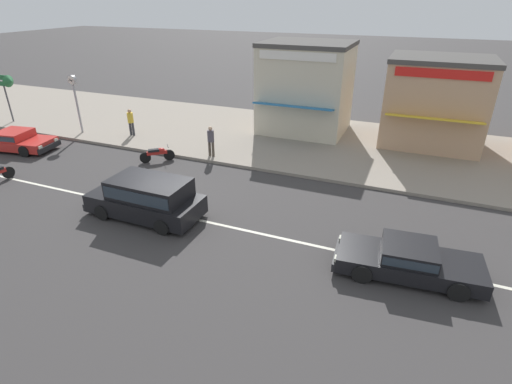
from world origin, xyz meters
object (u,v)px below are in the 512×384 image
object	(u,v)px
motorcycle_0	(157,154)
street_clock	(75,92)
sedan_red_4	(15,140)
minivan_black_0	(147,196)
sedan_black_3	(408,259)
pedestrian_near_clock	(131,120)
shopfront_far_kios	(306,88)
shopfront_mid_block	(435,102)
pedestrian_mid_kerb	(211,139)
arrow_signboard	(9,83)

from	to	relation	value
motorcycle_0	street_clock	world-z (taller)	street_clock
sedan_red_4	motorcycle_0	distance (m)	8.46
minivan_black_0	street_clock	world-z (taller)	street_clock
sedan_black_3	pedestrian_near_clock	distance (m)	17.77
sedan_red_4	pedestrian_near_clock	distance (m)	6.26
motorcycle_0	shopfront_far_kios	size ratio (longest dim) A/B	0.27
minivan_black_0	sedan_red_4	xyz separation A→B (m)	(-11.32, 3.40, -0.31)
pedestrian_near_clock	shopfront_mid_block	bearing A→B (deg)	17.72
pedestrian_mid_kerb	arrow_signboard	bearing A→B (deg)	177.80
sedan_red_4	pedestrian_mid_kerb	world-z (taller)	pedestrian_mid_kerb
sedan_black_3	street_clock	bearing A→B (deg)	160.59
street_clock	pedestrian_near_clock	distance (m)	3.64
sedan_black_3	sedan_red_4	distance (m)	21.06
sedan_red_4	motorcycle_0	xyz separation A→B (m)	(8.33, 1.48, -0.12)
motorcycle_0	shopfront_far_kios	bearing A→B (deg)	53.77
sedan_red_4	motorcycle_0	world-z (taller)	sedan_red_4
minivan_black_0	shopfront_far_kios	world-z (taller)	shopfront_far_kios
pedestrian_near_clock	pedestrian_mid_kerb	distance (m)	6.14
pedestrian_near_clock	pedestrian_mid_kerb	bearing A→B (deg)	-11.59
motorcycle_0	pedestrian_mid_kerb	distance (m)	2.84
shopfront_mid_block	shopfront_far_kios	size ratio (longest dim) A/B	1.00
arrow_signboard	pedestrian_near_clock	world-z (taller)	arrow_signboard
motorcycle_0	street_clock	distance (m)	7.45
motorcycle_0	pedestrian_near_clock	bearing A→B (deg)	144.07
shopfront_mid_block	sedan_black_3	bearing A→B (deg)	-91.33
motorcycle_0	pedestrian_near_clock	xyz separation A→B (m)	(-3.64, 2.64, 0.65)
street_clock	shopfront_far_kios	world-z (taller)	shopfront_far_kios
arrow_signboard	street_clock	bearing A→B (deg)	-0.37
pedestrian_near_clock	shopfront_far_kios	world-z (taller)	shopfront_far_kios
motorcycle_0	arrow_signboard	xyz separation A→B (m)	(-12.29, 1.97, 2.28)
motorcycle_0	shopfront_far_kios	xyz separation A→B (m)	(5.55, 7.58, 2.34)
minivan_black_0	shopfront_mid_block	xyz separation A→B (m)	(9.76, 12.75, 1.66)
street_clock	arrow_signboard	distance (m)	5.45
motorcycle_0	pedestrian_mid_kerb	size ratio (longest dim) A/B	0.88
sedan_red_4	pedestrian_mid_kerb	distance (m)	11.09
arrow_signboard	minivan_black_0	bearing A→B (deg)	-24.12
pedestrian_mid_kerb	shopfront_far_kios	xyz separation A→B (m)	(3.18, 6.18, 1.68)
sedan_black_3	motorcycle_0	size ratio (longest dim) A/B	3.18
sedan_red_4	motorcycle_0	bearing A→B (deg)	10.07
sedan_black_3	shopfront_far_kios	size ratio (longest dim) A/B	0.86
pedestrian_mid_kerb	street_clock	bearing A→B (deg)	176.72
shopfront_far_kios	arrow_signboard	bearing A→B (deg)	-162.54
shopfront_mid_block	shopfront_far_kios	distance (m)	7.21
street_clock	shopfront_mid_block	distance (m)	20.48
pedestrian_near_clock	street_clock	bearing A→B (deg)	-167.60
pedestrian_near_clock	shopfront_mid_block	distance (m)	17.27
sedan_red_4	arrow_signboard	bearing A→B (deg)	139.03
sedan_red_4	shopfront_far_kios	xyz separation A→B (m)	(13.88, 9.06, 2.22)
street_clock	shopfront_far_kios	size ratio (longest dim) A/B	0.66
pedestrian_near_clock	sedan_black_3	bearing A→B (deg)	-25.00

